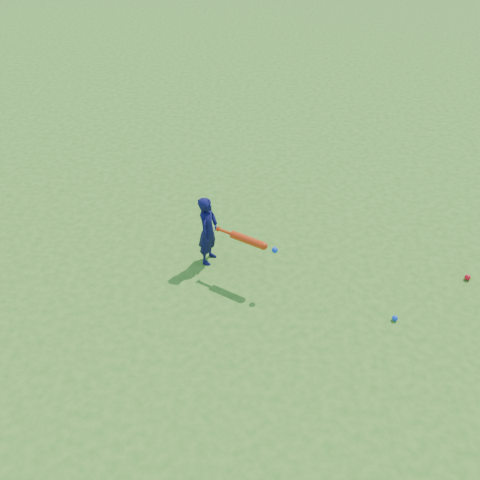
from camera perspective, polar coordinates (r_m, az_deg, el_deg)
The scene contains 5 objects.
ground at distance 7.24m, azimuth -3.71°, elevation -3.40°, with size 80.00×80.00×0.00m, color #35761C.
child at distance 7.12m, azimuth -3.43°, elevation 1.01°, with size 0.37×0.24×1.01m, color #0E0D41.
ground_ball_red at distance 7.69m, azimuth 23.10°, elevation -3.69°, with size 0.08×0.08×0.08m, color red.
ground_ball_blue at distance 6.81m, azimuth 16.19°, elevation -8.02°, with size 0.07×0.07×0.07m, color blue.
bat_swing at distance 6.69m, azimuth 1.11°, elevation -0.10°, with size 0.80×0.47×0.10m.
Camera 1 is at (0.79, -5.41, 4.73)m, focal length 40.00 mm.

